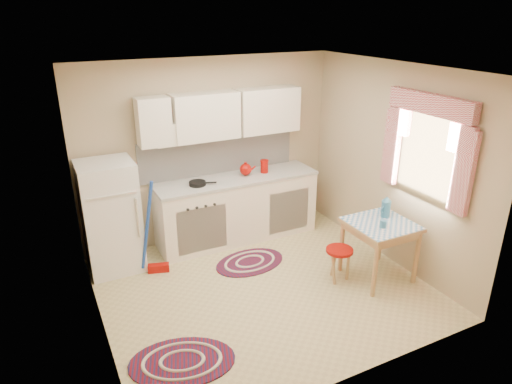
{
  "coord_description": "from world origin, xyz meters",
  "views": [
    {
      "loc": [
        -2.12,
        -4.05,
        3.06
      ],
      "look_at": [
        0.03,
        0.25,
        1.12
      ],
      "focal_mm": 32.0,
      "sensor_mm": 36.0,
      "label": 1
    }
  ],
  "objects_px": {
    "fridge": "(111,217)",
    "base_cabinets": "(237,209)",
    "table": "(378,250)",
    "stool": "(339,264)"
  },
  "relations": [
    {
      "from": "fridge",
      "to": "stool",
      "type": "xyz_separation_m",
      "value": [
        2.34,
        -1.5,
        -0.49
      ]
    },
    {
      "from": "base_cabinets",
      "to": "table",
      "type": "distance_m",
      "value": 2.02
    },
    {
      "from": "base_cabinets",
      "to": "table",
      "type": "bearing_deg",
      "value": -57.3
    },
    {
      "from": "table",
      "to": "stool",
      "type": "bearing_deg",
      "value": 162.42
    },
    {
      "from": "base_cabinets",
      "to": "stool",
      "type": "height_order",
      "value": "base_cabinets"
    },
    {
      "from": "fridge",
      "to": "table",
      "type": "bearing_deg",
      "value": -30.53
    },
    {
      "from": "fridge",
      "to": "base_cabinets",
      "type": "xyz_separation_m",
      "value": [
        1.71,
        0.05,
        -0.26
      ]
    },
    {
      "from": "fridge",
      "to": "stool",
      "type": "bearing_deg",
      "value": -32.78
    },
    {
      "from": "fridge",
      "to": "base_cabinets",
      "type": "height_order",
      "value": "fridge"
    },
    {
      "from": "table",
      "to": "stool",
      "type": "xyz_separation_m",
      "value": [
        -0.46,
        0.15,
        -0.15
      ]
    }
  ]
}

